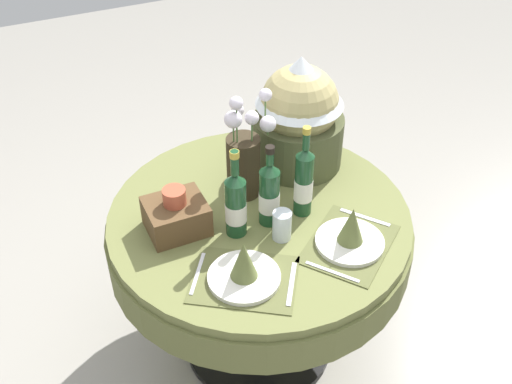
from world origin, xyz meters
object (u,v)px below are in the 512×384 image
flower_vase (245,156)px  place_setting_left (244,269)px  wine_bottle_right (304,181)px  tumbler_near_right (282,225)px  place_setting_right (351,234)px  wine_bottle_rear (236,204)px  gift_tub_back_right (299,110)px  dining_table (259,240)px  wine_bottle_left (269,194)px  woven_basket_side_left (176,215)px

flower_vase → place_setting_left: bearing=-114.6°
wine_bottle_right → tumbler_near_right: 0.18m
flower_vase → tumbler_near_right: bearing=-88.2°
place_setting_right → wine_bottle_rear: size_ratio=1.23×
wine_bottle_rear → gift_tub_back_right: size_ratio=0.74×
dining_table → wine_bottle_left: 0.27m
place_setting_left → gift_tub_back_right: size_ratio=0.91×
wine_bottle_right → place_setting_right: bearing=-73.4°
dining_table → wine_bottle_right: bearing=-21.3°
woven_basket_side_left → wine_bottle_right: bearing=-12.9°
place_setting_right → wine_bottle_left: bearing=131.4°
flower_vase → wine_bottle_left: flower_vase is taller
dining_table → wine_bottle_left: wine_bottle_left is taller
wine_bottle_rear → woven_basket_side_left: (-0.18, 0.10, -0.06)m
dining_table → place_setting_right: bearing=-52.7°
flower_vase → gift_tub_back_right: bearing=19.0°
flower_vase → tumbler_near_right: (0.01, -0.29, -0.11)m
place_setting_left → flower_vase: (0.19, 0.42, 0.12)m
dining_table → tumbler_near_right: tumbler_near_right is taller
wine_bottle_left → tumbler_near_right: 0.12m
wine_bottle_rear → gift_tub_back_right: (0.39, 0.29, 0.11)m
dining_table → gift_tub_back_right: gift_tub_back_right is taller
place_setting_right → gift_tub_back_right: 0.55m
wine_bottle_right → gift_tub_back_right: bearing=65.8°
place_setting_right → wine_bottle_right: (-0.07, 0.22, 0.09)m
wine_bottle_right → wine_bottle_rear: size_ratio=1.06×
gift_tub_back_right → wine_bottle_right: bearing=-114.2°
wine_bottle_right → place_setting_left: bearing=-146.1°
wine_bottle_left → flower_vase: bearing=91.7°
tumbler_near_right → gift_tub_back_right: 0.50m
place_setting_right → wine_bottle_left: wine_bottle_left is taller
flower_vase → tumbler_near_right: flower_vase is taller
wine_bottle_left → wine_bottle_rear: wine_bottle_rear is taller
gift_tub_back_right → wine_bottle_left: bearing=-132.6°
wine_bottle_right → flower_vase: bearing=125.2°
tumbler_near_right → wine_bottle_right: bearing=35.4°
gift_tub_back_right → woven_basket_side_left: gift_tub_back_right is taller
place_setting_left → tumbler_near_right: (0.20, 0.13, 0.01)m
flower_vase → woven_basket_side_left: (-0.31, -0.10, -0.10)m
place_setting_left → tumbler_near_right: place_setting_left is taller
dining_table → wine_bottle_rear: 0.29m
place_setting_right → wine_bottle_left: (-0.20, 0.23, 0.08)m
wine_bottle_rear → flower_vase: bearing=58.1°
wine_bottle_left → wine_bottle_rear: bearing=-178.2°
place_setting_right → wine_bottle_right: bearing=106.6°
place_setting_left → wine_bottle_left: 0.31m
place_setting_left → wine_bottle_rear: size_ratio=1.23×
gift_tub_back_right → wine_bottle_rear: bearing=-143.5°
wine_bottle_left → woven_basket_side_left: wine_bottle_left is taller
dining_table → wine_bottle_left: (0.01, -0.05, 0.26)m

